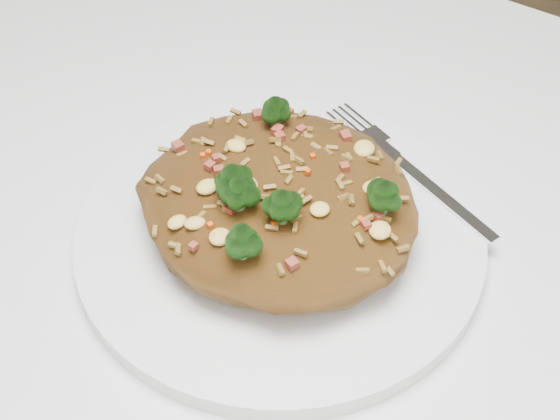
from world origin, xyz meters
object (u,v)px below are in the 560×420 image
object	(u,v)px
plate	(280,233)
fried_rice	(280,193)
fork	(417,176)
dining_table	(211,336)

from	to	relation	value
plate	fried_rice	size ratio (longest dim) A/B	1.47
fried_rice	fork	xyz separation A→B (m)	(0.05, 0.09, -0.03)
dining_table	fried_rice	bearing A→B (deg)	49.11
plate	dining_table	bearing A→B (deg)	-130.26
fried_rice	fork	distance (m)	0.11
fork	plate	bearing A→B (deg)	-99.81
plate	fried_rice	xyz separation A→B (m)	(0.00, -0.00, 0.04)
plate	fried_rice	world-z (taller)	fried_rice
dining_table	fork	distance (m)	0.19
fork	dining_table	bearing A→B (deg)	-103.36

